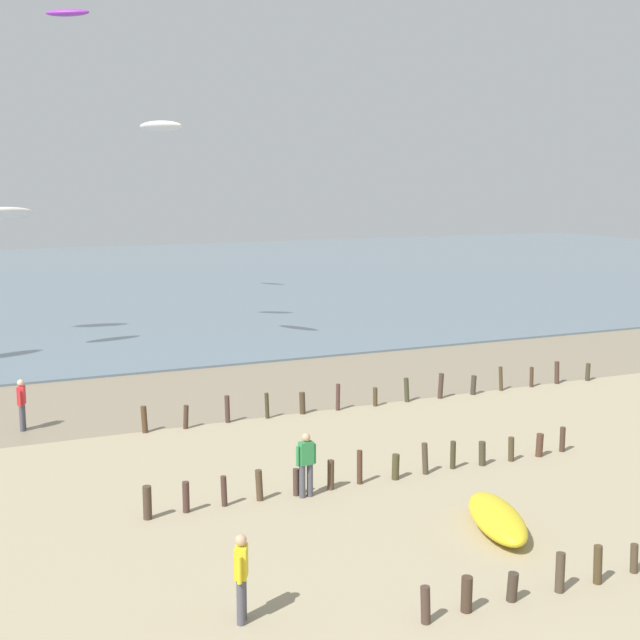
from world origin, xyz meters
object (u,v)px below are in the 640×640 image
Objects in this scene: person_left_flank at (306,463)px; grounded_kite at (497,518)px; person_by_waterline at (241,575)px; kite_aloft_2 at (161,126)px; kite_aloft_4 at (2,213)px; person_mid_beach at (22,403)px; kite_aloft_1 at (67,13)px.

grounded_kite is (3.22, -3.83, -0.61)m from person_left_flank.
kite_aloft_2 reaches higher than person_by_waterline.
kite_aloft_2 reaches higher than person_left_flank.
person_by_waterline is at bearing 140.45° from kite_aloft_2.
kite_aloft_4 reaches higher than person_by_waterline.
person_left_flank is 23.24m from kite_aloft_4.
person_left_flank is at bearing -56.82° from person_mid_beach.
kite_aloft_2 reaches higher than grounded_kite.
grounded_kite is at bearing 13.05° from person_by_waterline.
kite_aloft_1 is at bearing 73.80° from person_mid_beach.
person_by_waterline is (2.48, -14.74, 0.00)m from person_mid_beach.
kite_aloft_4 is at bearing 37.42° from grounded_kite.
person_mid_beach and person_left_flank have the same top height.
kite_aloft_2 is (4.96, 25.14, 9.55)m from person_by_waterline.
person_left_flank is at bearing -92.38° from kite_aloft_4.
kite_aloft_1 is at bearing 9.67° from kite_aloft_4.
kite_aloft_1 reaches higher than person_mid_beach.
kite_aloft_4 is at bearing 87.10° from person_mid_beach.
person_left_flank is at bearing 56.23° from person_by_waterline.
kite_aloft_2 is at bearing 23.30° from grounded_kite.
kite_aloft_2 is at bearing -33.83° from kite_aloft_4.
kite_aloft_2 is at bearing 78.83° from person_by_waterline.
kite_aloft_2 is (1.34, 19.73, 9.55)m from person_left_flank.
person_by_waterline is 32.62m from kite_aloft_1.
person_left_flank is at bearing 58.83° from grounded_kite.
person_by_waterline is at bearing 121.80° from grounded_kite.
person_left_flank is 0.59× the size of kite_aloft_4.
person_by_waterline is at bearing 119.21° from kite_aloft_1.
grounded_kite is at bearing -49.92° from person_left_flank.
kite_aloft_2 is at bearing 163.08° from kite_aloft_1.
grounded_kite is at bearing 133.19° from kite_aloft_1.
kite_aloft_4 is (-5.46, 21.86, 5.69)m from person_left_flank.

